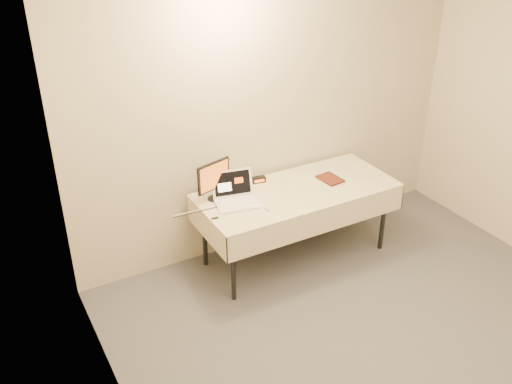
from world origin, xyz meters
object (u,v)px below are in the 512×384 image
laptop (235,195)px  book (324,171)px  table (297,195)px  monitor (214,178)px

laptop → book: 0.89m
table → laptop: size_ratio=4.34×
laptop → monitor: monitor is taller
laptop → table: bearing=3.8°
table → book: book is taller
table → laptop: laptop is taller
monitor → book: bearing=-27.4°
laptop → book: (0.89, -0.08, 0.06)m
laptop → book: size_ratio=1.81×
table → laptop: (-0.60, 0.08, 0.12)m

